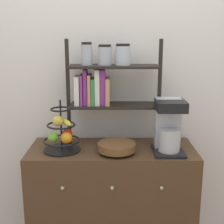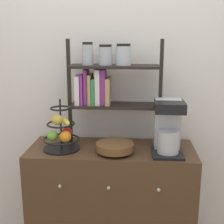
{
  "view_description": "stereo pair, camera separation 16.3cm",
  "coord_description": "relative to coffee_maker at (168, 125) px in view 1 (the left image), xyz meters",
  "views": [
    {
      "loc": [
        -0.0,
        -1.8,
        1.59
      ],
      "look_at": [
        0.0,
        0.22,
        1.09
      ],
      "focal_mm": 50.0,
      "sensor_mm": 36.0,
      "label": 1
    },
    {
      "loc": [
        0.16,
        -1.8,
        1.59
      ],
      "look_at": [
        0.0,
        0.22,
        1.09
      ],
      "focal_mm": 50.0,
      "sensor_mm": 36.0,
      "label": 2
    }
  ],
  "objects": [
    {
      "name": "sideboard",
      "position": [
        -0.37,
        0.05,
        -0.59
      ],
      "size": [
        1.14,
        0.47,
        0.83
      ],
      "color": "#4C331E",
      "rests_on": "ground_plane"
    },
    {
      "name": "shelf_hutch",
      "position": [
        -0.43,
        0.15,
        0.28
      ],
      "size": [
        0.66,
        0.2,
        0.74
      ],
      "color": "black",
      "rests_on": "sideboard"
    },
    {
      "name": "wall_back",
      "position": [
        -0.37,
        0.32,
        0.29
      ],
      "size": [
        7.0,
        0.05,
        2.6
      ],
      "primitive_type": "cube",
      "color": "silver",
      "rests_on": "ground_plane"
    },
    {
      "name": "wooden_bowl",
      "position": [
        -0.34,
        -0.04,
        -0.14
      ],
      "size": [
        0.25,
        0.25,
        0.07
      ],
      "color": "brown",
      "rests_on": "sideboard"
    },
    {
      "name": "fruit_stand",
      "position": [
        -0.71,
        -0.0,
        -0.06
      ],
      "size": [
        0.25,
        0.25,
        0.35
      ],
      "color": "black",
      "rests_on": "sideboard"
    },
    {
      "name": "coffee_maker",
      "position": [
        0.0,
        0.0,
        0.0
      ],
      "size": [
        0.2,
        0.25,
        0.35
      ],
      "color": "black",
      "rests_on": "sideboard"
    }
  ]
}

